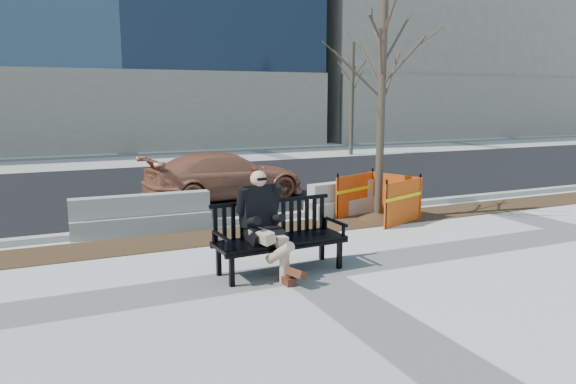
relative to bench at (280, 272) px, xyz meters
name	(u,v)px	position (x,y,z in m)	size (l,w,h in m)	color
ground	(304,272)	(0.34, -0.15, 0.00)	(120.00, 120.00, 0.00)	beige
mulch_strip	(248,233)	(0.34, 2.45, 0.00)	(40.00, 1.20, 0.02)	#47301C
asphalt_street	(178,187)	(0.34, 8.65, 0.00)	(60.00, 10.40, 0.01)	black
curb	(233,221)	(0.34, 3.40, 0.06)	(60.00, 0.25, 0.12)	#9E9B93
bench	(280,272)	(0.00, 0.00, 0.00)	(2.09, 0.75, 1.11)	black
seated_man	(262,273)	(-0.28, 0.04, 0.00)	(0.68, 1.14, 1.59)	black
tree_fence	(378,219)	(3.43, 2.46, 0.00)	(2.06, 2.06, 5.15)	orange
sedan	(226,199)	(1.08, 6.19, 0.00)	(1.75, 4.30, 1.25)	#AE6547
jersey_barrier_left	(143,233)	(-1.55, 3.39, 0.00)	(2.72, 0.54, 0.78)	gray
jersey_barrier_right	(357,212)	(3.39, 3.32, 0.00)	(2.71, 0.54, 0.78)	#A3A199
far_tree_right	(351,155)	(9.88, 14.51, 0.00)	(2.06, 2.06, 5.55)	#4A3E30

